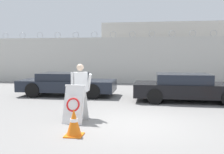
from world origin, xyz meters
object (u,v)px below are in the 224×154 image
(traffic_cone_mid, at_px, (74,122))
(parked_car_rear_sedan, at_px, (187,87))
(barricade_sign, at_px, (75,104))
(parked_car_front_coupe, at_px, (67,84))
(security_guard, at_px, (80,88))

(traffic_cone_mid, height_order, parked_car_rear_sedan, parked_car_rear_sedan)
(barricade_sign, height_order, traffic_cone_mid, barricade_sign)
(traffic_cone_mid, relative_size, parked_car_front_coupe, 0.14)
(traffic_cone_mid, xyz_separation_m, parked_car_front_coupe, (-2.17, 6.13, 0.26))
(barricade_sign, distance_m, traffic_cone_mid, 1.33)
(security_guard, distance_m, parked_car_front_coupe, 4.64)
(parked_car_front_coupe, bearing_deg, security_guard, -66.17)
(barricade_sign, xyz_separation_m, parked_car_front_coupe, (-1.84, 4.86, 0.04))
(security_guard, relative_size, parked_car_rear_sedan, 0.37)
(barricade_sign, bearing_deg, security_guard, 95.98)
(security_guard, relative_size, parked_car_front_coupe, 0.37)
(barricade_sign, distance_m, parked_car_front_coupe, 5.20)
(barricade_sign, xyz_separation_m, parked_car_rear_sedan, (3.88, 4.03, 0.05))
(parked_car_rear_sedan, bearing_deg, security_guard, -137.55)
(security_guard, height_order, parked_car_front_coupe, security_guard)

